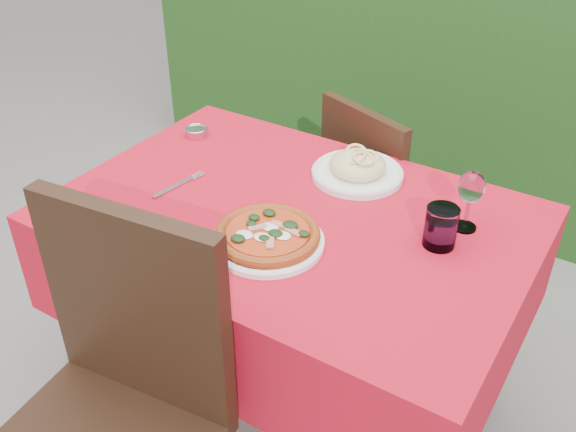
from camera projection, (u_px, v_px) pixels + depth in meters
The scene contains 11 objects.
ground at pixel (291, 398), 2.14m from camera, with size 60.00×60.00×0.00m, color #645F5B.
hedge at pixel (486, 10), 2.73m from camera, with size 3.20×0.55×1.78m.
dining_table at pixel (292, 256), 1.81m from camera, with size 1.26×0.86×0.75m.
chair_near at pixel (115, 401), 1.40m from camera, with size 0.51×0.51×1.02m.
chair_far at pixel (378, 197), 2.29m from camera, with size 0.49×0.49×0.84m.
pizza_plate at pixel (268, 237), 1.59m from camera, with size 0.33×0.33×0.05m.
pasta_plate at pixel (358, 169), 1.87m from camera, with size 0.27×0.27×0.08m.
water_glass at pixel (441, 229), 1.58m from camera, with size 0.08×0.08×0.11m.
wine_glass at pixel (471, 189), 1.60m from camera, with size 0.07×0.07×0.17m.
fork at pixel (174, 187), 1.83m from camera, with size 0.03×0.20×0.01m, color #ADAEB4.
steel_ramekin at pixel (196, 132), 2.10m from camera, with size 0.07×0.07×0.03m, color silver.
Camera 1 is at (0.77, -1.23, 1.69)m, focal length 40.00 mm.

